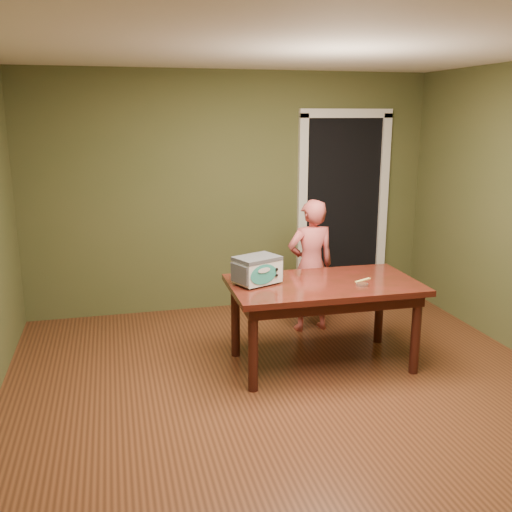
# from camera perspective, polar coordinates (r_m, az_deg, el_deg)

# --- Properties ---
(floor) EXTENTS (5.00, 5.00, 0.00)m
(floor) POSITION_cam_1_polar(r_m,az_deg,el_deg) (4.40, 4.84, -15.15)
(floor) COLOR brown
(floor) RESTS_ON ground
(room_shell) EXTENTS (4.52, 5.02, 2.61)m
(room_shell) POSITION_cam_1_polar(r_m,az_deg,el_deg) (3.87, 5.36, 7.55)
(room_shell) COLOR #4C4E29
(room_shell) RESTS_ON ground
(doorway) EXTENTS (1.10, 0.66, 2.25)m
(doorway) POSITION_cam_1_polar(r_m,az_deg,el_deg) (6.99, 7.70, 4.95)
(doorway) COLOR black
(doorway) RESTS_ON ground
(dining_table) EXTENTS (1.61, 0.93, 0.75)m
(dining_table) POSITION_cam_1_polar(r_m,az_deg,el_deg) (4.92, 6.76, -3.72)
(dining_table) COLOR #37170C
(dining_table) RESTS_ON floor
(toy_oven) EXTENTS (0.44, 0.38, 0.24)m
(toy_oven) POSITION_cam_1_polar(r_m,az_deg,el_deg) (4.77, 0.12, -1.32)
(toy_oven) COLOR #4C4F54
(toy_oven) RESTS_ON dining_table
(baking_pan) EXTENTS (0.10, 0.10, 0.02)m
(baking_pan) POSITION_cam_1_polar(r_m,az_deg,el_deg) (4.83, 10.56, -2.81)
(baking_pan) COLOR silver
(baking_pan) RESTS_ON dining_table
(spatula) EXTENTS (0.17, 0.10, 0.01)m
(spatula) POSITION_cam_1_polar(r_m,az_deg,el_deg) (4.98, 10.65, -2.38)
(spatula) COLOR #FFEE6E
(spatula) RESTS_ON dining_table
(child) EXTENTS (0.50, 0.34, 1.34)m
(child) POSITION_cam_1_polar(r_m,az_deg,el_deg) (5.71, 5.50, -0.98)
(child) COLOR #C75351
(child) RESTS_ON floor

